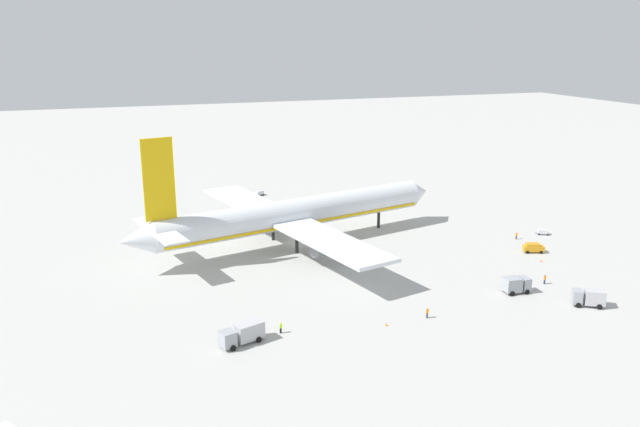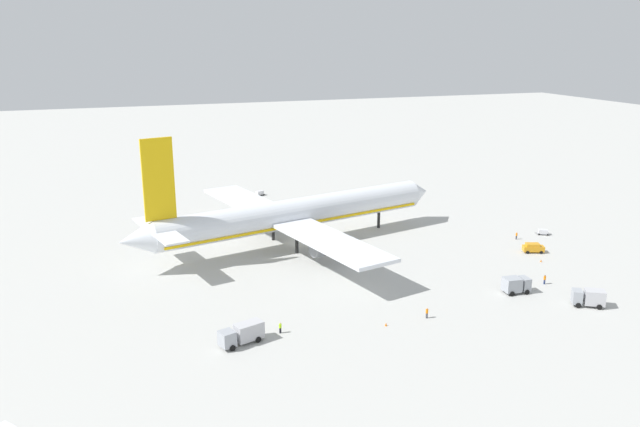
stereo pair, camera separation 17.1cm
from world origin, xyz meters
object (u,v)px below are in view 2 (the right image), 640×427
(airliner, at_px, (292,214))
(baggage_cart_2, at_px, (543,232))
(ground_worker_3, at_px, (516,236))
(traffic_cone_0, at_px, (541,261))
(ground_worker_2, at_px, (545,279))
(ground_worker_1, at_px, (427,313))
(baggage_cart_1, at_px, (260,193))
(service_truck_2, at_px, (516,284))
(traffic_cone_1, at_px, (386,324))
(service_truck_0, at_px, (242,333))
(ground_worker_0, at_px, (280,328))
(service_truck_1, at_px, (589,297))
(service_van, at_px, (533,248))

(airliner, distance_m, baggage_cart_2, 57.76)
(ground_worker_3, bearing_deg, traffic_cone_0, -107.09)
(airliner, distance_m, ground_worker_2, 52.48)
(baggage_cart_2, height_order, ground_worker_1, ground_worker_1)
(baggage_cart_1, bearing_deg, service_truck_2, -73.13)
(baggage_cart_2, relative_size, ground_worker_1, 1.73)
(baggage_cart_2, xyz_separation_m, ground_worker_2, (-19.22, -24.76, 0.24))
(baggage_cart_1, relative_size, traffic_cone_1, 5.72)
(service_truck_0, bearing_deg, ground_worker_2, 4.34)
(ground_worker_1, xyz_separation_m, ground_worker_3, (38.58, 29.50, -0.06))
(ground_worker_0, relative_size, ground_worker_2, 1.00)
(service_truck_2, relative_size, ground_worker_2, 2.68)
(ground_worker_0, relative_size, ground_worker_1, 1.00)
(ground_worker_2, bearing_deg, service_truck_0, -175.66)
(ground_worker_2, xyz_separation_m, traffic_cone_0, (7.06, 9.92, -0.64))
(service_truck_1, relative_size, traffic_cone_0, 10.10)
(ground_worker_1, relative_size, traffic_cone_1, 3.22)
(baggage_cart_1, bearing_deg, traffic_cone_1, -91.19)
(service_van, relative_size, baggage_cart_2, 1.52)
(traffic_cone_1, bearing_deg, service_truck_1, -7.21)
(service_truck_2, height_order, traffic_cone_1, service_truck_2)
(service_truck_1, distance_m, ground_worker_2, 10.53)
(ground_worker_0, relative_size, traffic_cone_1, 3.23)
(baggage_cart_1, distance_m, traffic_cone_0, 82.17)
(service_truck_0, bearing_deg, baggage_cart_1, 74.28)
(service_truck_1, height_order, ground_worker_3, service_truck_1)
(service_truck_2, xyz_separation_m, traffic_cone_1, (-27.12, -4.39, -1.32))
(service_truck_1, height_order, ground_worker_1, service_truck_1)
(service_truck_1, distance_m, ground_worker_0, 51.95)
(airliner, relative_size, service_van, 15.96)
(ground_worker_3, bearing_deg, traffic_cone_1, -146.95)
(airliner, height_order, baggage_cart_1, airliner)
(ground_worker_1, bearing_deg, baggage_cart_2, 33.21)
(baggage_cart_1, relative_size, baggage_cart_2, 1.03)
(service_truck_2, xyz_separation_m, baggage_cart_2, (26.71, 26.42, -0.93))
(baggage_cart_1, distance_m, traffic_cone_1, 87.85)
(service_truck_1, relative_size, ground_worker_0, 3.13)
(service_truck_2, xyz_separation_m, traffic_cone_0, (14.55, 11.58, -1.32))
(service_truck_0, relative_size, ground_worker_1, 4.02)
(airliner, relative_size, ground_worker_3, 44.47)
(ground_worker_0, height_order, ground_worker_2, ground_worker_2)
(service_truck_2, xyz_separation_m, baggage_cart_1, (-25.30, 83.44, -0.86))
(baggage_cart_2, xyz_separation_m, ground_worker_1, (-46.46, -30.41, 0.24))
(ground_worker_1, bearing_deg, service_truck_2, 11.41)
(ground_worker_2, xyz_separation_m, traffic_cone_1, (-34.62, -6.05, -0.64))
(service_van, xyz_separation_m, ground_worker_0, (-60.07, -18.22, -0.13))
(service_truck_0, distance_m, service_truck_1, 57.89)
(baggage_cart_1, relative_size, ground_worker_1, 1.77)
(airliner, height_order, ground_worker_0, airliner)
(service_truck_1, xyz_separation_m, ground_worker_1, (-27.77, 4.85, -0.71))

